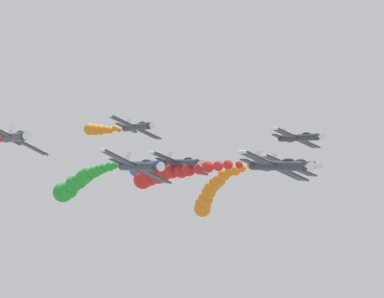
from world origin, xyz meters
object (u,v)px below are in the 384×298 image
Objects in this scene: airplane_right_outer at (299,138)px; airplane_left_outer at (182,163)px; airplane_left_inner at (292,165)px; airplane_high_slot at (137,127)px; airplane_lead at (278,165)px; airplane_trailing at (15,137)px; airplane_right_inner at (139,166)px.

airplane_left_outer is at bearing -0.02° from airplane_right_outer.
airplane_left_inner is 15.46m from airplane_left_outer.
airplane_high_slot is at bearing -61.96° from airplane_left_inner.
airplane_lead is 1.00× the size of airplane_trailing.
airplane_left_inner is 26.98m from airplane_high_slot.
airplane_high_slot reaches higher than airplane_trailing.
airplane_right_outer is (-21.62, -21.21, 4.21)m from airplane_lead.
airplane_right_inner is at bearing 42.54° from airplane_left_outer.
airplane_left_outer is 1.00× the size of airplane_trailing.
airplane_left_inner is 36.59m from airplane_trailing.
airplane_right_inner is 26.97m from airplane_high_slot.
airplane_right_inner is 1.00× the size of airplane_right_outer.
airplane_right_outer is at bearing -135.55° from airplane_lead.
airplane_left_inner is at bearing 45.01° from airplane_right_outer.
airplane_high_slot reaches higher than airplane_lead.
airplane_lead is 1.00× the size of airplane_right_inner.
airplane_trailing is at bearing -1.36° from airplane_right_outer.
airplane_right_inner is at bearing 132.74° from airplane_trailing.
airplane_left_outer is 14.09m from airplane_high_slot.
airplane_left_inner is 1.00× the size of airplane_trailing.
airplane_high_slot is (22.72, -12.86, 1.69)m from airplane_right_outer.
airplane_trailing is (44.94, -1.07, -0.77)m from airplane_right_outer.
airplane_right_inner is at bearing -40.01° from airplane_lead.
airplane_right_outer reaches higher than airplane_lead.
airplane_high_slot is (0.90, -12.85, 5.71)m from airplane_left_outer.
airplane_left_outer is at bearing 94.02° from airplane_high_slot.
airplane_high_slot is (12.37, -23.22, 5.98)m from airplane_left_inner.
airplane_trailing is (23.32, -22.28, 3.44)m from airplane_lead.
airplane_right_inner is 1.00× the size of airplane_high_slot.
airplane_lead is at bearing 91.85° from airplane_high_slot.
airplane_lead is at bearing 139.99° from airplane_right_inner.
airplane_right_outer is at bearing -134.99° from airplane_left_inner.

